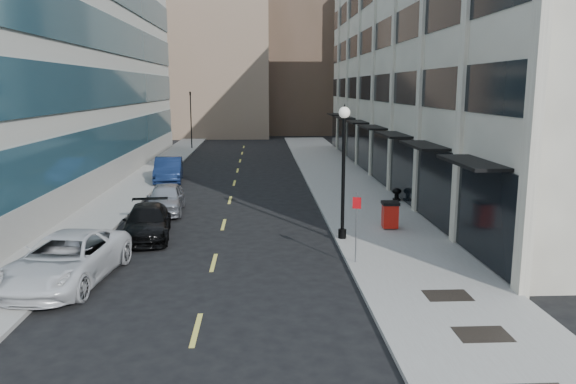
{
  "coord_description": "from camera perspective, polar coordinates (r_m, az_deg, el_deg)",
  "views": [
    {
      "loc": [
        1.78,
        -12.53,
        6.54
      ],
      "look_at": [
        2.85,
        8.56,
        2.6
      ],
      "focal_mm": 35.0,
      "sensor_mm": 36.0,
      "label": 1
    }
  ],
  "objects": [
    {
      "name": "ground",
      "position": [
        14.24,
        -10.21,
        -16.94
      ],
      "size": [
        160.0,
        160.0,
        0.0
      ],
      "primitive_type": "plane",
      "color": "black",
      "rests_on": "ground"
    },
    {
      "name": "sidewalk_right",
      "position": [
        33.65,
        6.93,
        -0.57
      ],
      "size": [
        5.0,
        80.0,
        0.15
      ],
      "primitive_type": "cube",
      "color": "gray",
      "rests_on": "ground"
    },
    {
      "name": "sidewalk_left",
      "position": [
        34.18,
        -16.87,
        -0.78
      ],
      "size": [
        3.0,
        80.0,
        0.15
      ],
      "primitive_type": "cube",
      "color": "gray",
      "rests_on": "ground"
    },
    {
      "name": "building_right",
      "position": [
        42.39,
        18.56,
        13.36
      ],
      "size": [
        15.3,
        46.5,
        18.25
      ],
      "color": "beige",
      "rests_on": "ground"
    },
    {
      "name": "skyline_tan_near",
      "position": [
        81.08,
        -7.25,
        15.78
      ],
      "size": [
        14.0,
        18.0,
        28.0
      ],
      "primitive_type": "cube",
      "color": "#816854",
      "rests_on": "ground"
    },
    {
      "name": "skyline_brown",
      "position": [
        85.4,
        1.36,
        17.61
      ],
      "size": [
        12.0,
        16.0,
        34.0
      ],
      "primitive_type": "cube",
      "color": "brown",
      "rests_on": "ground"
    },
    {
      "name": "skyline_tan_far",
      "position": [
        92.0,
        -13.12,
        13.09
      ],
      "size": [
        12.0,
        14.0,
        22.0
      ],
      "primitive_type": "cube",
      "color": "#816854",
      "rests_on": "ground"
    },
    {
      "name": "skyline_stone",
      "position": [
        80.26,
        8.99,
        12.93
      ],
      "size": [
        10.0,
        14.0,
        20.0
      ],
      "primitive_type": "cube",
      "color": "beige",
      "rests_on": "ground"
    },
    {
      "name": "grate_mid",
      "position": [
        16.05,
        19.17,
        -13.49
      ],
      "size": [
        1.4,
        1.0,
        0.01
      ],
      "primitive_type": "cube",
      "color": "black",
      "rests_on": "sidewalk_right"
    },
    {
      "name": "grate_far",
      "position": [
        18.47,
        15.9,
        -10.07
      ],
      "size": [
        1.4,
        1.0,
        0.01
      ],
      "primitive_type": "cube",
      "color": "black",
      "rests_on": "sidewalk_right"
    },
    {
      "name": "road_centerline",
      "position": [
        30.29,
        -6.21,
        -1.94
      ],
      "size": [
        0.15,
        68.2,
        0.01
      ],
      "color": "#D8CC4C",
      "rests_on": "ground"
    },
    {
      "name": "traffic_signal",
      "position": [
        60.97,
        -9.9,
        9.65
      ],
      "size": [
        0.66,
        0.66,
        6.98
      ],
      "color": "black",
      "rests_on": "ground"
    },
    {
      "name": "car_white_van",
      "position": [
        20.47,
        -21.6,
        -6.4
      ],
      "size": [
        3.43,
        6.23,
        1.65
      ],
      "primitive_type": "imported",
      "rotation": [
        0.0,
        0.0,
        -0.12
      ],
      "color": "silver",
      "rests_on": "ground"
    },
    {
      "name": "car_black_pickup",
      "position": [
        25.46,
        -14.13,
        -2.99
      ],
      "size": [
        2.54,
        5.06,
        1.41
      ],
      "primitive_type": "imported",
      "rotation": [
        0.0,
        0.0,
        0.12
      ],
      "color": "black",
      "rests_on": "ground"
    },
    {
      "name": "car_silver_sedan",
      "position": [
        30.3,
        -12.32,
        -0.64
      ],
      "size": [
        2.12,
        4.65,
        1.55
      ],
      "primitive_type": "imported",
      "rotation": [
        0.0,
        0.0,
        0.07
      ],
      "color": "#96999F",
      "rests_on": "ground"
    },
    {
      "name": "car_blue_sedan",
      "position": [
        40.18,
        -12.05,
        2.22
      ],
      "size": [
        2.33,
        5.36,
        1.71
      ],
      "primitive_type": "imported",
      "rotation": [
        0.0,
        0.0,
        0.1
      ],
      "color": "#132248",
      "rests_on": "ground"
    },
    {
      "name": "trash_bin",
      "position": [
        26.18,
        10.32,
        -2.21
      ],
      "size": [
        0.79,
        0.88,
        1.24
      ],
      "rotation": [
        0.0,
        0.0,
        -0.04
      ],
      "color": "red",
      "rests_on": "sidewalk_right"
    },
    {
      "name": "lamppost",
      "position": [
        23.69,
        5.66,
        3.2
      ],
      "size": [
        0.48,
        0.48,
        5.74
      ],
      "color": "black",
      "rests_on": "sidewalk_right"
    },
    {
      "name": "sign_post",
      "position": [
        20.69,
        6.97,
        -2.66
      ],
      "size": [
        0.3,
        0.12,
        2.64
      ],
      "rotation": [
        0.0,
        0.0,
        -0.31
      ],
      "color": "slate",
      "rests_on": "sidewalk_right"
    },
    {
      "name": "urn_planter",
      "position": [
        32.67,
        10.99,
        -0.08
      ],
      "size": [
        0.54,
        0.54,
        0.75
      ],
      "rotation": [
        0.0,
        0.0,
        -0.12
      ],
      "color": "black",
      "rests_on": "sidewalk_right"
    }
  ]
}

